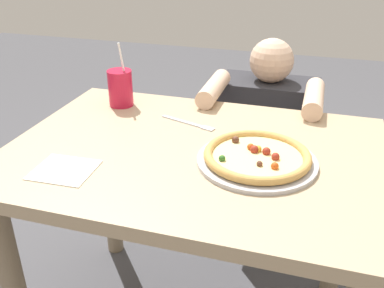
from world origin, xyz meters
TOP-DOWN VIEW (x-y plane):
  - dining_table at (0.00, 0.00)m, footprint 1.11×0.80m
  - pizza_near at (0.19, -0.03)m, footprint 0.33×0.33m
  - drink_cup_colored at (-0.36, 0.26)m, footprint 0.09×0.09m
  - paper_napkin at (-0.30, -0.22)m, footprint 0.17×0.15m
  - fork at (-0.07, 0.17)m, footprint 0.20×0.08m
  - diner_seated at (0.13, 0.66)m, footprint 0.44×0.54m

SIDE VIEW (x-z plane):
  - diner_seated at x=0.13m, z-range -0.06..0.88m
  - dining_table at x=0.00m, z-range 0.25..1.00m
  - paper_napkin at x=-0.30m, z-range 0.75..0.75m
  - fork at x=-0.07m, z-range 0.75..0.75m
  - pizza_near at x=0.19m, z-range 0.75..0.79m
  - drink_cup_colored at x=-0.36m, z-range 0.70..0.93m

